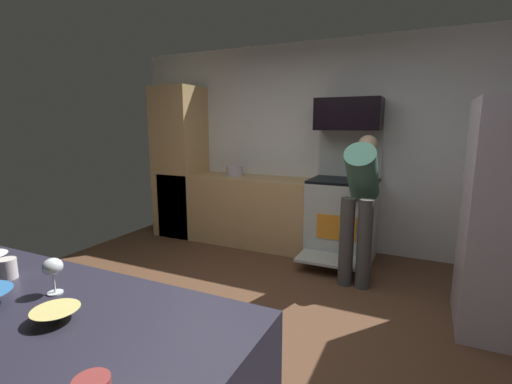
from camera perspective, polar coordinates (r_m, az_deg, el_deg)
name	(u,v)px	position (r m, az deg, el deg)	size (l,w,h in m)	color
ground_plane	(229,330)	(3.04, -4.30, -20.91)	(5.20, 4.80, 0.02)	brown
wall_back	(316,147)	(4.78, 9.51, 7.08)	(5.20, 0.12, 2.60)	silver
lower_cabinet_run	(242,209)	(4.89, -2.17, -2.77)	(2.40, 0.60, 0.90)	tan
cabinet_column	(180,162)	(5.33, -11.85, 4.64)	(0.60, 0.60, 2.10)	tan
oven_range	(343,216)	(4.43, 13.52, -3.70)	(0.76, 1.03, 1.52)	#B8BFBB
microwave	(349,114)	(4.39, 14.45, 11.83)	(0.74, 0.38, 0.37)	black
person_cook	(360,196)	(3.72, 16.16, -0.55)	(0.31, 0.68, 1.47)	#424242
mixing_bowl_prep	(56,315)	(1.50, -29.06, -16.59)	(0.16, 0.16, 0.04)	#DECD74
wine_glass_mid	(53,268)	(1.69, -29.48, -10.42)	(0.08, 0.08, 0.15)	silver
mug_coffee	(7,269)	(1.97, -34.65, -9.95)	(0.08, 0.08, 0.09)	silver
stock_pot	(235,171)	(4.86, -3.41, 3.35)	(0.23, 0.23, 0.14)	#B9B1C1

